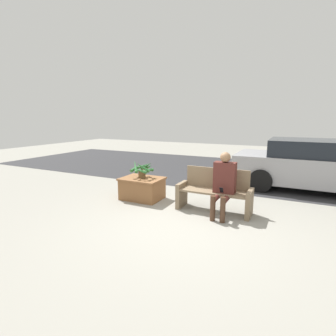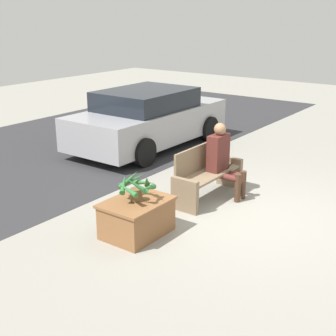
{
  "view_description": "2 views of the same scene",
  "coord_description": "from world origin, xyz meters",
  "px_view_note": "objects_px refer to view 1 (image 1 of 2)",
  "views": [
    {
      "loc": [
        1.74,
        -4.36,
        1.99
      ],
      "look_at": [
        -1.06,
        1.32,
        0.76
      ],
      "focal_mm": 28.0,
      "sensor_mm": 36.0,
      "label": 1
    },
    {
      "loc": [
        -6.33,
        -3.09,
        3.1
      ],
      "look_at": [
        -0.83,
        0.95,
        0.82
      ],
      "focal_mm": 50.0,
      "sensor_mm": 36.0,
      "label": 2
    }
  ],
  "objects_px": {
    "potted_plant": "(142,169)",
    "parked_car": "(314,165)",
    "bench": "(215,192)",
    "person_seated": "(224,182)",
    "planter_box": "(142,188)"
  },
  "relations": [
    {
      "from": "potted_plant",
      "to": "parked_car",
      "type": "distance_m",
      "value": 4.73
    },
    {
      "from": "bench",
      "to": "potted_plant",
      "type": "distance_m",
      "value": 1.86
    },
    {
      "from": "bench",
      "to": "person_seated",
      "type": "relative_size",
      "value": 1.2
    },
    {
      "from": "bench",
      "to": "potted_plant",
      "type": "height_order",
      "value": "potted_plant"
    },
    {
      "from": "potted_plant",
      "to": "parked_car",
      "type": "height_order",
      "value": "parked_car"
    },
    {
      "from": "parked_car",
      "to": "potted_plant",
      "type": "bearing_deg",
      "value": -143.55
    },
    {
      "from": "bench",
      "to": "parked_car",
      "type": "xyz_separation_m",
      "value": [
        1.97,
        2.85,
        0.27
      ]
    },
    {
      "from": "person_seated",
      "to": "planter_box",
      "type": "relative_size",
      "value": 1.31
    },
    {
      "from": "bench",
      "to": "person_seated",
      "type": "distance_m",
      "value": 0.41
    },
    {
      "from": "person_seated",
      "to": "bench",
      "type": "bearing_deg",
      "value": 142.28
    },
    {
      "from": "person_seated",
      "to": "planter_box",
      "type": "distance_m",
      "value": 2.12
    },
    {
      "from": "planter_box",
      "to": "potted_plant",
      "type": "xyz_separation_m",
      "value": [
        0.0,
        0.01,
        0.47
      ]
    },
    {
      "from": "planter_box",
      "to": "parked_car",
      "type": "bearing_deg",
      "value": 36.48
    },
    {
      "from": "planter_box",
      "to": "parked_car",
      "type": "xyz_separation_m",
      "value": [
        3.81,
        2.82,
        0.41
      ]
    },
    {
      "from": "person_seated",
      "to": "parked_car",
      "type": "distance_m",
      "value": 3.49
    }
  ]
}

